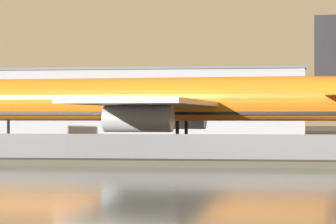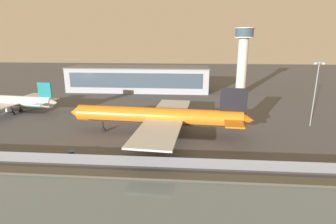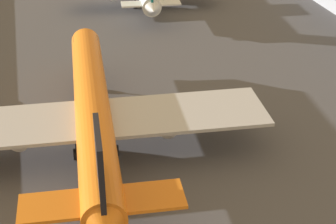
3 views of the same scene
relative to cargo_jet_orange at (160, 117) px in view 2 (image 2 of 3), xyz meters
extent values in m
plane|color=#4C4C51|center=(-5.04, -4.14, -5.60)|extent=(500.00, 500.00, 0.00)
cube|color=#474238|center=(-5.04, -24.64, -5.35)|extent=(320.00, 3.00, 0.50)
cube|color=slate|center=(-5.04, -20.14, -4.39)|extent=(280.00, 0.08, 2.42)
cylinder|color=slate|center=(-5.04, -20.14, -4.39)|extent=(0.10, 0.10, 2.42)
cylinder|color=orange|center=(-0.87, 0.07, 0.21)|extent=(48.55, 8.61, 4.74)
cone|color=orange|center=(-26.25, 2.12, 0.21)|extent=(3.43, 4.74, 4.50)
cone|color=orange|center=(24.51, -1.98, 0.21)|extent=(3.41, 4.50, 4.27)
cube|color=#232D3D|center=(-23.03, 1.86, 0.80)|extent=(2.92, 4.23, 1.42)
cube|color=black|center=(-0.87, 0.07, -1.10)|extent=(41.25, 7.08, 0.85)
cube|color=#B7BABF|center=(0.61, -11.68, -0.38)|extent=(12.46, 23.97, 0.47)
cube|color=#B7BABF|center=(2.47, 11.44, -0.38)|extent=(12.46, 23.97, 0.47)
cylinder|color=#B7BABF|center=(-0.69, -9.72, -1.92)|extent=(6.95, 3.14, 2.61)
cylinder|color=#B7BABF|center=(0.88, 9.70, -1.92)|extent=(6.95, 3.14, 2.61)
cube|color=black|center=(20.32, -1.64, 4.95)|extent=(7.27, 1.15, 8.06)
cube|color=orange|center=(19.98, -5.88, 0.56)|extent=(5.50, 8.87, 0.38)
cube|color=orange|center=(20.66, 2.60, 0.56)|extent=(5.50, 8.87, 0.38)
cylinder|color=black|center=(-17.73, 1.43, -3.55)|extent=(0.33, 0.33, 2.77)
cylinder|color=black|center=(-17.73, 1.43, -4.94)|extent=(1.37, 0.63, 1.33)
cylinder|color=black|center=(2.30, -2.68, -3.55)|extent=(0.38, 0.38, 2.77)
cylinder|color=black|center=(2.30, -2.68, -4.94)|extent=(1.61, 1.19, 1.53)
cylinder|color=black|center=(2.70, 2.28, -3.55)|extent=(0.38, 0.38, 2.77)
cylinder|color=black|center=(2.70, 2.28, -4.94)|extent=(1.61, 1.19, 1.53)
cylinder|color=white|center=(-59.75, 19.41, -0.72)|extent=(35.29, 7.36, 3.98)
cone|color=white|center=(-41.21, 17.60, -0.72)|extent=(2.93, 3.82, 3.59)
cube|color=#14707A|center=(-59.75, 19.41, -1.81)|extent=(29.98, 6.06, 0.72)
cube|color=#B7BABF|center=(-57.19, 27.62, -1.22)|extent=(9.31, 17.50, 0.40)
cylinder|color=#B7BABF|center=(-58.37, 26.38, -2.51)|extent=(5.10, 2.66, 2.19)
cube|color=#14707A|center=(-44.39, 17.91, 3.27)|extent=(5.28, 0.99, 6.77)
cube|color=white|center=(-44.69, 14.84, -0.42)|extent=(4.09, 6.48, 0.32)
cube|color=white|center=(-44.09, 20.99, -0.42)|extent=(4.09, 6.48, 0.32)
cylinder|color=black|center=(-57.51, 17.09, -3.88)|extent=(0.32, 0.32, 2.33)
cylinder|color=black|center=(-57.51, 17.09, -5.04)|extent=(1.36, 1.02, 1.28)
cylinder|color=black|center=(-57.11, 21.25, -3.88)|extent=(0.32, 0.32, 2.33)
cylinder|color=black|center=(-57.11, 21.25, -5.04)|extent=(1.36, 1.02, 1.28)
cube|color=#19519E|center=(-19.53, -17.14, -4.85)|extent=(2.99, 3.57, 1.11)
cube|color=#283847|center=(-19.33, -17.49, -4.05)|extent=(1.67, 1.61, 0.50)
cylinder|color=black|center=(-18.44, -17.66, -5.25)|extent=(0.54, 0.72, 0.70)
cylinder|color=black|center=(-19.62, -18.34, -5.25)|extent=(0.54, 0.72, 0.70)
cylinder|color=black|center=(-19.44, -15.94, -5.25)|extent=(0.54, 0.72, 0.70)
cylinder|color=black|center=(-20.62, -16.63, -5.25)|extent=(0.54, 0.72, 0.70)
cube|color=white|center=(-63.28, 21.86, -4.33)|extent=(5.56, 4.40, 2.07)
cube|color=#283847|center=(-61.70, 20.96, -3.94)|extent=(1.98, 2.30, 0.83)
cube|color=orange|center=(-63.28, 21.86, -3.20)|extent=(0.95, 1.16, 0.16)
cylinder|color=black|center=(-61.42, 21.87, -5.18)|extent=(0.84, 0.61, 0.84)
cylinder|color=black|center=(-62.34, 20.25, -5.18)|extent=(0.84, 0.61, 0.84)
cylinder|color=black|center=(-64.22, 23.46, -5.18)|extent=(0.84, 0.61, 0.84)
cylinder|color=black|center=(-65.14, 21.85, -5.18)|extent=(0.84, 0.61, 0.84)
cylinder|color=beige|center=(34.64, 63.81, 8.43)|extent=(4.94, 4.94, 28.05)
cylinder|color=beige|center=(34.64, 63.81, 22.70)|extent=(9.39, 9.39, 0.50)
cylinder|color=#384C5B|center=(34.64, 63.81, 24.93)|extent=(8.92, 8.92, 3.95)
cylinder|color=beige|center=(34.64, 63.81, 27.11)|extent=(9.86, 9.86, 0.40)
cylinder|color=#333338|center=(34.64, 63.81, 28.51)|extent=(0.12, 0.12, 2.40)
cube|color=#9EA3AD|center=(-19.56, 69.49, 0.77)|extent=(75.34, 19.26, 12.74)
cube|color=#3D4C5B|center=(-19.56, 59.78, 1.41)|extent=(69.31, 0.16, 7.65)
cube|color=#5B5E63|center=(-19.56, 69.49, 7.39)|extent=(75.94, 19.86, 0.50)
cylinder|color=gray|center=(47.89, 12.57, 4.72)|extent=(0.36, 0.36, 20.65)
cube|color=gray|center=(47.89, 12.57, 14.80)|extent=(3.20, 0.24, 0.24)
cube|color=silver|center=(46.69, 12.57, 14.50)|extent=(0.60, 0.40, 0.44)
cube|color=silver|center=(49.09, 12.57, 14.50)|extent=(0.60, 0.40, 0.44)
camera|label=1|loc=(12.45, -86.39, -1.71)|focal=85.00mm
camera|label=2|loc=(8.00, -72.33, 21.40)|focal=28.00mm
camera|label=3|loc=(66.35, -6.30, 36.39)|focal=60.00mm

